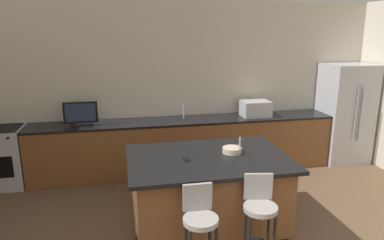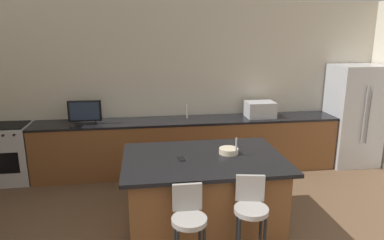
# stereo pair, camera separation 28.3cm
# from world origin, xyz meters

# --- Properties ---
(wall_back) EXTENTS (7.26, 0.12, 2.87)m
(wall_back) POSITION_xyz_m (0.00, 4.44, 1.44)
(wall_back) COLOR beige
(wall_back) RESTS_ON ground_plane
(counter_back) EXTENTS (5.10, 0.62, 0.92)m
(counter_back) POSITION_xyz_m (-0.07, 4.06, 0.46)
(counter_back) COLOR brown
(counter_back) RESTS_ON ground_plane
(kitchen_island) EXTENTS (1.89, 1.29, 0.93)m
(kitchen_island) POSITION_xyz_m (-0.12, 2.27, 0.47)
(kitchen_island) COLOR black
(kitchen_island) RESTS_ON ground_plane
(refrigerator) EXTENTS (0.83, 0.72, 1.80)m
(refrigerator) POSITION_xyz_m (2.91, 4.02, 0.90)
(refrigerator) COLOR #B7BABF
(refrigerator) RESTS_ON ground_plane
(range_oven) EXTENTS (0.70, 0.63, 0.94)m
(range_oven) POSITION_xyz_m (-2.97, 4.06, 0.47)
(range_oven) COLOR #B7BABF
(range_oven) RESTS_ON ground_plane
(microwave) EXTENTS (0.48, 0.36, 0.27)m
(microwave) POSITION_xyz_m (1.18, 4.06, 1.06)
(microwave) COLOR #B7BABF
(microwave) RESTS_ON counter_back
(tv_monitor) EXTENTS (0.52, 0.16, 0.38)m
(tv_monitor) POSITION_xyz_m (-1.73, 4.01, 1.10)
(tv_monitor) COLOR black
(tv_monitor) RESTS_ON counter_back
(sink_faucet_back) EXTENTS (0.02, 0.02, 0.24)m
(sink_faucet_back) POSITION_xyz_m (-0.07, 4.16, 1.04)
(sink_faucet_back) COLOR #B2B2B7
(sink_faucet_back) RESTS_ON counter_back
(sink_faucet_island) EXTENTS (0.02, 0.02, 0.22)m
(sink_faucet_island) POSITION_xyz_m (0.27, 2.27, 1.04)
(sink_faucet_island) COLOR #B2B2B7
(sink_faucet_island) RESTS_ON kitchen_island
(bar_stool_left) EXTENTS (0.34, 0.34, 0.94)m
(bar_stool_left) POSITION_xyz_m (-0.42, 1.42, 0.56)
(bar_stool_left) COLOR gray
(bar_stool_left) RESTS_ON ground_plane
(bar_stool_right) EXTENTS (0.34, 0.36, 0.97)m
(bar_stool_right) POSITION_xyz_m (0.21, 1.47, 0.58)
(bar_stool_right) COLOR gray
(bar_stool_right) RESTS_ON ground_plane
(fruit_bowl) EXTENTS (0.23, 0.23, 0.07)m
(fruit_bowl) POSITION_xyz_m (0.20, 2.35, 0.96)
(fruit_bowl) COLOR beige
(fruit_bowl) RESTS_ON kitchen_island
(cell_phone) EXTENTS (0.08, 0.16, 0.01)m
(cell_phone) POSITION_xyz_m (-0.39, 2.24, 0.93)
(cell_phone) COLOR black
(cell_phone) RESTS_ON kitchen_island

